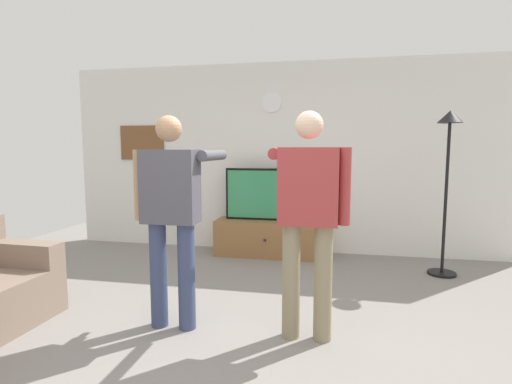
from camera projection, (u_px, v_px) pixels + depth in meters
name	position (u px, v px, depth m)	size (l,w,h in m)	color
ground_plane	(231.00, 350.00, 2.87)	(8.40, 8.40, 0.00)	gray
back_wall	(283.00, 158.00, 5.59)	(6.40, 0.10, 2.70)	silver
tv_stand	(268.00, 238.00, 5.41)	(1.46, 0.48, 0.49)	olive
television	(268.00, 194.00, 5.38)	(1.21, 0.07, 0.72)	black
wall_clock	(272.00, 102.00, 5.48)	(0.28, 0.28, 0.03)	white
framed_picture	(142.00, 143.00, 5.94)	(0.71, 0.04, 0.52)	brown
floor_lamp	(448.00, 159.00, 4.45)	(0.32, 0.32, 1.92)	black
person_standing_nearer_lamp	(171.00, 208.00, 3.15)	(0.63, 0.78, 1.75)	#384266
person_standing_nearer_couch	(308.00, 211.00, 2.96)	(0.63, 0.78, 1.77)	gray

